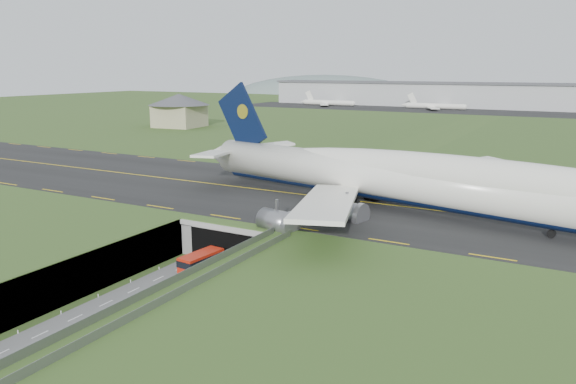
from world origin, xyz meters
The scene contains 10 objects.
ground centered at (0.00, 0.00, 0.00)m, with size 900.00×900.00×0.00m, color #345020.
airfield_deck centered at (0.00, 0.00, 3.00)m, with size 800.00×800.00×6.00m, color gray.
trench_road centered at (0.00, -7.50, 0.10)m, with size 12.00×75.00×0.20m, color slate.
taxiway centered at (0.00, 33.00, 6.09)m, with size 800.00×44.00×0.18m, color black.
tunnel_portal centered at (0.00, 16.71, 3.33)m, with size 17.00×22.30×6.00m.
guideway centered at (11.00, -19.11, 5.32)m, with size 3.00×53.00×7.05m.
jumbo_jet centered at (24.73, 29.31, 11.93)m, with size 105.66×65.06×21.95m.
shuttle_tram centered at (0.28, 2.30, 1.68)m, with size 3.55×7.70×3.04m.
service_building centered at (-102.64, 122.71, 14.15)m, with size 27.57×27.57×13.75m.
cargo_terminal centered at (-0.23, 299.41, 13.96)m, with size 320.00×67.00×15.60m.
Camera 1 is at (50.03, -61.22, 30.10)m, focal length 35.00 mm.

